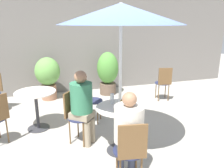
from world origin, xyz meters
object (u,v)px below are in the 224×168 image
umbrella (121,14)px  beer_glass_0 (122,106)px  cafe_table_near (120,118)px  bistro_chair_0 (75,112)px  cafe_table_far (36,101)px  bistro_chair_2 (88,96)px  beer_glass_1 (112,99)px  potted_plant_0 (48,75)px  bistro_chair_5 (164,81)px  seated_person_0 (82,102)px  seated_person_1 (128,130)px  potted_plant_1 (108,71)px  bistro_chair_1 (131,149)px

umbrella → beer_glass_0: bearing=-99.0°
cafe_table_near → bistro_chair_0: (-0.61, 0.51, -0.02)m
cafe_table_near → umbrella: umbrella is taller
cafe_table_near → cafe_table_far: bearing=136.5°
bistro_chair_2 → beer_glass_1: size_ratio=5.51×
beer_glass_1 → umbrella: 1.26m
potted_plant_0 → cafe_table_far: bearing=-98.7°
bistro_chair_5 → beer_glass_1: (-1.89, -1.66, 0.29)m
cafe_table_near → beer_glass_1: bearing=110.7°
bistro_chair_0 → potted_plant_0: potted_plant_0 is taller
seated_person_0 → seated_person_1: bearing=-120.0°
cafe_table_near → seated_person_1: seated_person_1 is taller
cafe_table_near → potted_plant_1: (0.62, 2.80, 0.09)m
potted_plant_0 → potted_plant_1: (1.60, -0.03, -0.01)m
beer_glass_0 → potted_plant_1: size_ratio=0.15×
bistro_chair_1 → bistro_chair_5: 3.26m
cafe_table_near → seated_person_1: (-0.11, -0.63, 0.15)m
beer_glass_1 → potted_plant_0: 2.81m
beer_glass_1 → cafe_table_near: bearing=-69.3°
bistro_chair_2 → umbrella: bearing=-140.9°
cafe_table_near → bistro_chair_2: bearing=101.5°
bistro_chair_0 → potted_plant_0: bearing=48.9°
cafe_table_far → bistro_chair_0: (0.63, -0.67, -0.03)m
potted_plant_1 → potted_plant_0: bearing=178.8°
cafe_table_far → bistro_chair_0: bistro_chair_0 is taller
cafe_table_near → bistro_chair_0: bearing=140.2°
bistro_chair_5 → umbrella: size_ratio=0.40×
seated_person_1 → potted_plant_1: 3.51m
seated_person_0 → cafe_table_far: bearing=84.0°
bistro_chair_0 → potted_plant_0: (-0.37, 2.33, 0.13)m
seated_person_1 → potted_plant_1: (0.73, 3.43, -0.06)m
bistro_chair_0 → beer_glass_0: bearing=-100.4°
bistro_chair_5 → potted_plant_1: bearing=-25.8°
bistro_chair_2 → bistro_chair_5: bearing=-45.7°
cafe_table_near → bistro_chair_0: size_ratio=0.84×
umbrella → bistro_chair_5: bearing=45.3°
bistro_chair_1 → potted_plant_0: potted_plant_0 is taller
beer_glass_0 → cafe_table_near: bearing=81.0°
bistro_chair_0 → bistro_chair_2: same height
seated_person_1 → umbrella: (0.11, 0.63, 1.36)m
bistro_chair_2 → potted_plant_1: 1.81m
umbrella → bistro_chair_1: bearing=-99.8°
beer_glass_0 → beer_glass_1: bearing=95.8°
cafe_table_far → bistro_chair_2: size_ratio=0.84×
bistro_chair_0 → bistro_chair_5: bearing=-21.5°
cafe_table_near → beer_glass_0: beer_glass_0 is taller
cafe_table_near → potted_plant_1: 2.87m
cafe_table_near → beer_glass_0: (-0.03, -0.19, 0.27)m
cafe_table_near → bistro_chair_5: size_ratio=0.84×
bistro_chair_2 → seated_person_0: 0.86m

